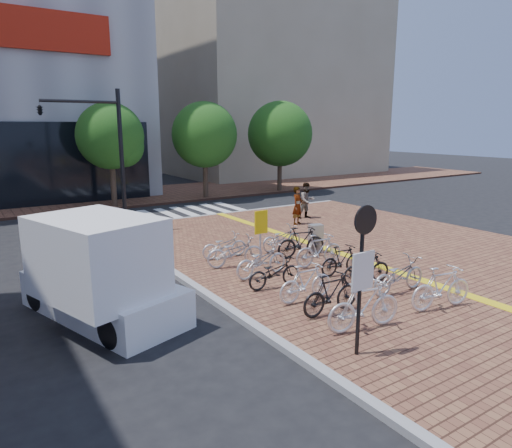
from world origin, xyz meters
TOP-DOWN VIEW (x-y plane):
  - ground at (0.00, 0.00)m, footprint 120.00×120.00m
  - kerb_west at (-4.00, -5.00)m, footprint 0.25×34.00m
  - kerb_north at (3.00, 12.00)m, footprint 14.00×0.25m
  - far_sidewalk at (0.00, 21.00)m, footprint 70.00×8.00m
  - building_beige at (18.00, 32.00)m, footprint 20.00×18.00m
  - crosswalk at (0.50, 14.00)m, footprint 7.50×4.00m
  - street_trees at (5.04, 17.45)m, footprint 16.20×4.60m
  - bike_0 at (-2.05, -2.37)m, footprint 2.02×0.88m
  - bike_1 at (-2.07, -1.27)m, footprint 1.76×0.52m
  - bike_2 at (-2.04, -0.26)m, footprint 1.73×0.54m
  - bike_3 at (-2.14, 1.06)m, footprint 1.75×0.68m
  - bike_4 at (-1.90, 2.10)m, footprint 1.98×0.84m
  - bike_5 at (-2.07, 3.43)m, footprint 2.05×1.06m
  - bike_6 at (-1.87, 4.53)m, footprint 1.74×0.72m
  - bike_7 at (0.52, -2.58)m, footprint 1.96×0.88m
  - bike_8 at (0.54, -1.20)m, footprint 1.96×0.72m
  - bike_9 at (0.33, -0.19)m, footprint 1.67×0.74m
  - bike_10 at (0.31, 0.84)m, footprint 1.62×0.55m
  - bike_11 at (0.30, 1.92)m, footprint 1.88×0.66m
  - bike_12 at (0.47, 3.07)m, footprint 1.92×0.88m
  - bike_13 at (0.46, 4.25)m, footprint 1.79×0.67m
  - pedestrian_a at (3.85, 7.59)m, footprint 0.78×0.66m
  - pedestrian_b at (5.16, 8.49)m, footprint 0.92×0.74m
  - utility_box at (1.33, 3.30)m, footprint 0.56×0.48m
  - yellow_sign at (-1.13, 3.29)m, footprint 0.50×0.12m
  - notice_sign at (-3.03, -3.17)m, footprint 0.58×0.12m
  - traffic_light_pole at (-4.92, 10.62)m, footprint 3.30×1.27m
  - box_truck at (-6.75, 2.01)m, footprint 3.39×5.12m

SIDE VIEW (x-z plane):
  - ground at x=0.00m, z-range 0.00..0.00m
  - crosswalk at x=0.50m, z-range 0.00..0.01m
  - far_sidewalk at x=0.00m, z-range 0.00..0.15m
  - kerb_west at x=-4.00m, z-range 0.00..0.15m
  - kerb_north at x=3.00m, z-range 0.00..0.15m
  - bike_6 at x=-1.87m, z-range 0.15..1.04m
  - bike_3 at x=-2.14m, z-range 0.15..1.06m
  - bike_13 at x=0.46m, z-range 0.15..1.08m
  - bike_10 at x=0.31m, z-range 0.15..1.11m
  - bike_9 at x=0.33m, z-range 0.15..1.12m
  - bike_4 at x=-1.90m, z-range 0.15..1.17m
  - bike_8 at x=0.54m, z-range 0.15..1.17m
  - bike_5 at x=-2.07m, z-range 0.15..1.17m
  - bike_2 at x=-2.04m, z-range 0.15..1.18m
  - bike_1 at x=-2.07m, z-range 0.15..1.20m
  - utility_box at x=1.33m, z-range 0.15..1.21m
  - bike_11 at x=0.30m, z-range 0.15..1.26m
  - bike_12 at x=0.47m, z-range 0.15..1.26m
  - bike_7 at x=0.52m, z-range 0.15..1.29m
  - bike_0 at x=-2.05m, z-range 0.15..1.32m
  - pedestrian_a at x=3.85m, z-range 0.15..1.95m
  - pedestrian_b at x=5.16m, z-range 0.15..1.96m
  - box_truck at x=-6.75m, z-range -0.08..2.65m
  - yellow_sign at x=-1.13m, z-range 0.50..2.34m
  - notice_sign at x=-3.03m, z-range 0.56..3.70m
  - street_trees at x=5.04m, z-range 0.92..7.27m
  - traffic_light_pole at x=-4.92m, z-range 1.32..7.47m
  - building_beige at x=18.00m, z-range 0.00..18.00m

